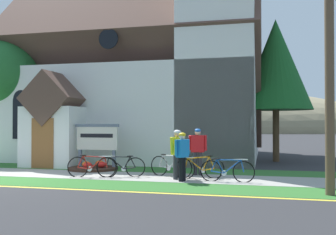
{
  "coord_description": "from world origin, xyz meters",
  "views": [
    {
      "loc": [
        8.28,
        -11.62,
        1.88
      ],
      "look_at": [
        4.61,
        3.45,
        2.11
      ],
      "focal_mm": 41.97,
      "sensor_mm": 36.0,
      "label": 1
    }
  ],
  "objects_px": {
    "church_sign": "(97,139)",
    "yard_deciduous_tree": "(4,74)",
    "bicycle_orange": "(92,167)",
    "bicycle_yellow": "(200,168)",
    "cyclist_in_blue_jersey": "(182,153)",
    "cyclist_in_green_jersey": "(177,150)",
    "bicycle_blue": "(227,171)",
    "bicycle_green": "(121,167)",
    "utility_pole": "(325,24)",
    "cyclist_in_orange_jersey": "(198,148)",
    "bicycle_red": "(171,166)",
    "roadside_conifer": "(276,65)"
  },
  "relations": [
    {
      "from": "church_sign",
      "to": "yard_deciduous_tree",
      "type": "relative_size",
      "value": 0.32
    },
    {
      "from": "utility_pole",
      "to": "yard_deciduous_tree",
      "type": "relative_size",
      "value": 1.34
    },
    {
      "from": "bicycle_red",
      "to": "cyclist_in_orange_jersey",
      "type": "bearing_deg",
      "value": 32.52
    },
    {
      "from": "bicycle_red",
      "to": "roadside_conifer",
      "type": "height_order",
      "value": "roadside_conifer"
    },
    {
      "from": "bicycle_red",
      "to": "yard_deciduous_tree",
      "type": "bearing_deg",
      "value": 159.21
    },
    {
      "from": "bicycle_orange",
      "to": "cyclist_in_blue_jersey",
      "type": "xyz_separation_m",
      "value": [
        3.23,
        -0.19,
        0.54
      ]
    },
    {
      "from": "cyclist_in_orange_jersey",
      "to": "bicycle_blue",
      "type": "bearing_deg",
      "value": -49.78
    },
    {
      "from": "church_sign",
      "to": "bicycle_orange",
      "type": "xyz_separation_m",
      "value": [
        0.93,
        -2.48,
        -0.86
      ]
    },
    {
      "from": "bicycle_green",
      "to": "yard_deciduous_tree",
      "type": "relative_size",
      "value": 0.27
    },
    {
      "from": "bicycle_orange",
      "to": "cyclist_in_blue_jersey",
      "type": "bearing_deg",
      "value": -3.3
    },
    {
      "from": "bicycle_green",
      "to": "cyclist_in_blue_jersey",
      "type": "xyz_separation_m",
      "value": [
        2.31,
        -0.57,
        0.55
      ]
    },
    {
      "from": "bicycle_orange",
      "to": "roadside_conifer",
      "type": "distance_m",
      "value": 10.77
    },
    {
      "from": "cyclist_in_orange_jersey",
      "to": "yard_deciduous_tree",
      "type": "distance_m",
      "value": 11.24
    },
    {
      "from": "bicycle_orange",
      "to": "bicycle_yellow",
      "type": "bearing_deg",
      "value": 9.07
    },
    {
      "from": "bicycle_orange",
      "to": "cyclist_in_green_jersey",
      "type": "xyz_separation_m",
      "value": [
        2.96,
        0.3,
        0.59
      ]
    },
    {
      "from": "bicycle_orange",
      "to": "bicycle_blue",
      "type": "distance_m",
      "value": 4.64
    },
    {
      "from": "bicycle_green",
      "to": "cyclist_in_blue_jersey",
      "type": "distance_m",
      "value": 2.44
    },
    {
      "from": "bicycle_yellow",
      "to": "cyclist_in_blue_jersey",
      "type": "distance_m",
      "value": 1.05
    },
    {
      "from": "cyclist_in_green_jersey",
      "to": "cyclist_in_blue_jersey",
      "type": "relative_size",
      "value": 1.05
    },
    {
      "from": "bicycle_green",
      "to": "bicycle_orange",
      "type": "relative_size",
      "value": 0.94
    },
    {
      "from": "church_sign",
      "to": "cyclist_in_green_jersey",
      "type": "xyz_separation_m",
      "value": [
        3.89,
        -2.19,
        -0.27
      ]
    },
    {
      "from": "roadside_conifer",
      "to": "bicycle_orange",
      "type": "bearing_deg",
      "value": -130.53
    },
    {
      "from": "church_sign",
      "to": "bicycle_orange",
      "type": "distance_m",
      "value": 2.79
    },
    {
      "from": "cyclist_in_orange_jersey",
      "to": "bicycle_red",
      "type": "bearing_deg",
      "value": -147.48
    },
    {
      "from": "bicycle_green",
      "to": "bicycle_red",
      "type": "bearing_deg",
      "value": 16.74
    },
    {
      "from": "cyclist_in_blue_jersey",
      "to": "church_sign",
      "type": "bearing_deg",
      "value": 147.31
    },
    {
      "from": "bicycle_green",
      "to": "utility_pole",
      "type": "height_order",
      "value": "utility_pole"
    },
    {
      "from": "bicycle_orange",
      "to": "bicycle_blue",
      "type": "xyz_separation_m",
      "value": [
        4.64,
        0.07,
        -0.02
      ]
    },
    {
      "from": "bicycle_orange",
      "to": "cyclist_in_blue_jersey",
      "type": "relative_size",
      "value": 1.11
    },
    {
      "from": "cyclist_in_green_jersey",
      "to": "cyclist_in_orange_jersey",
      "type": "distance_m",
      "value": 1.26
    },
    {
      "from": "bicycle_orange",
      "to": "roadside_conifer",
      "type": "relative_size",
      "value": 0.25
    },
    {
      "from": "bicycle_red",
      "to": "cyclist_in_blue_jersey",
      "type": "xyz_separation_m",
      "value": [
        0.64,
        -1.08,
        0.54
      ]
    },
    {
      "from": "bicycle_green",
      "to": "bicycle_blue",
      "type": "relative_size",
      "value": 0.95
    },
    {
      "from": "church_sign",
      "to": "utility_pole",
      "type": "relative_size",
      "value": 0.24
    },
    {
      "from": "bicycle_green",
      "to": "roadside_conifer",
      "type": "xyz_separation_m",
      "value": [
        5.47,
        7.08,
        4.42
      ]
    },
    {
      "from": "bicycle_orange",
      "to": "roadside_conifer",
      "type": "bearing_deg",
      "value": 49.47
    },
    {
      "from": "bicycle_green",
      "to": "cyclist_in_orange_jersey",
      "type": "bearing_deg",
      "value": 22.61
    },
    {
      "from": "cyclist_in_green_jersey",
      "to": "cyclist_in_blue_jersey",
      "type": "bearing_deg",
      "value": -60.75
    },
    {
      "from": "bicycle_blue",
      "to": "bicycle_red",
      "type": "bearing_deg",
      "value": 158.03
    },
    {
      "from": "bicycle_blue",
      "to": "yard_deciduous_tree",
      "type": "distance_m",
      "value": 12.91
    },
    {
      "from": "bicycle_yellow",
      "to": "roadside_conifer",
      "type": "height_order",
      "value": "roadside_conifer"
    },
    {
      "from": "bicycle_yellow",
      "to": "roadside_conifer",
      "type": "relative_size",
      "value": 0.23
    },
    {
      "from": "cyclist_in_green_jersey",
      "to": "yard_deciduous_tree",
      "type": "distance_m",
      "value": 11.16
    },
    {
      "from": "church_sign",
      "to": "bicycle_red",
      "type": "distance_m",
      "value": 3.96
    },
    {
      "from": "utility_pole",
      "to": "yard_deciduous_tree",
      "type": "height_order",
      "value": "utility_pole"
    },
    {
      "from": "church_sign",
      "to": "cyclist_in_green_jersey",
      "type": "height_order",
      "value": "church_sign"
    },
    {
      "from": "church_sign",
      "to": "cyclist_in_orange_jersey",
      "type": "xyz_separation_m",
      "value": [
        4.4,
        -1.03,
        -0.24
      ]
    },
    {
      "from": "bicycle_red",
      "to": "roadside_conifer",
      "type": "xyz_separation_m",
      "value": [
        3.79,
        6.58,
        4.41
      ]
    },
    {
      "from": "bicycle_orange",
      "to": "yard_deciduous_tree",
      "type": "height_order",
      "value": "yard_deciduous_tree"
    },
    {
      "from": "bicycle_green",
      "to": "yard_deciduous_tree",
      "type": "xyz_separation_m",
      "value": [
        -7.74,
        4.08,
        3.98
      ]
    }
  ]
}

